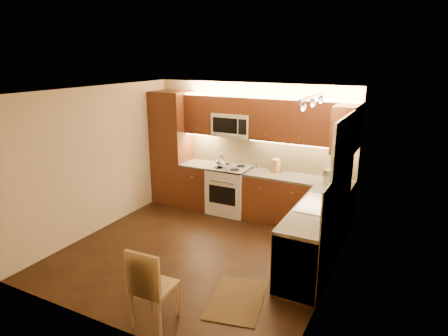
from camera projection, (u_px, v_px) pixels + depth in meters
The scene contains 37 objects.
floor at pixel (200, 251), 6.18m from camera, with size 4.00×4.00×0.01m, color black.
ceiling at pixel (197, 91), 5.48m from camera, with size 4.00×4.00×0.01m, color beige.
wall_back at pixel (251, 148), 7.54m from camera, with size 4.00×0.01×2.50m, color beige.
wall_front at pixel (101, 226), 4.12m from camera, with size 4.00×0.01×2.50m, color beige.
wall_left at pixel (98, 160), 6.71m from camera, with size 0.01×4.00×2.50m, color beige.
wall_right at pixel (334, 197), 4.96m from camera, with size 0.01×4.00×2.50m, color beige.
pantry at pixel (172, 148), 8.04m from camera, with size 0.70×0.60×2.30m, color #43200E.
base_cab_back_left at pixel (200, 186), 7.95m from camera, with size 0.62×0.60×0.86m, color #43200E.
counter_back_left at pixel (200, 164), 7.82m from camera, with size 0.62×0.60×0.04m, color #33302E.
base_cab_back_right at pixel (297, 202), 7.06m from camera, with size 1.92×0.60×0.86m, color #43200E.
counter_back_right at pixel (298, 178), 6.93m from camera, with size 1.92×0.60×0.04m, color #33302E.
base_cab_right at pixel (314, 238), 5.66m from camera, with size 0.60×2.00×0.86m, color #43200E.
counter_right at pixel (316, 210), 5.53m from camera, with size 0.60×2.00×0.04m, color #33302E.
dishwasher at pixel (300, 260), 5.06m from camera, with size 0.58×0.60×0.84m, color silver.
backsplash_back at pixel (268, 153), 7.39m from camera, with size 3.30×0.02×0.60m, color tan.
backsplash_right at pixel (339, 191), 5.32m from camera, with size 0.02×2.00×0.60m, color tan.
upper_cab_back_left at pixel (202, 114), 7.65m from camera, with size 0.62×0.35×0.75m, color #43200E.
upper_cab_back_right at pixel (303, 122), 6.76m from camera, with size 1.92×0.35×0.75m, color #43200E.
upper_cab_bridge at pixel (234, 105), 7.29m from camera, with size 0.76×0.35×0.31m, color #43200E.
upper_cab_right_corner at pixel (345, 130), 6.05m from camera, with size 0.35×0.50×0.75m, color #43200E.
stove at pixel (230, 190), 7.62m from camera, with size 0.76×0.65×0.92m, color silver, non-canonical shape.
microwave at pixel (233, 125), 7.38m from camera, with size 0.76×0.38×0.44m, color silver, non-canonical shape.
window_frame at pixel (343, 160), 5.33m from camera, with size 0.03×1.44×1.24m, color silver.
window_blinds at pixel (342, 160), 5.34m from camera, with size 0.02×1.36×1.16m, color silver.
sink at pixel (319, 200), 5.63m from camera, with size 0.52×0.86×0.15m, color silver, non-canonical shape.
faucet at pixel (332, 197), 5.53m from camera, with size 0.20×0.04×0.30m, color silver, non-canonical shape.
track_light_bar at pixel (313, 96), 5.16m from camera, with size 0.04×1.20×0.03m, color silver.
kettle at pixel (221, 161), 7.43m from camera, with size 0.20×0.20×0.24m, color silver, non-canonical shape.
toaster_oven at pixel (337, 176), 6.60m from camera, with size 0.38×0.29×0.23m, color silver.
knife_block at pixel (276, 166), 7.21m from camera, with size 0.11×0.18×0.25m, color #AC8D4D.
spice_jar_a at pixel (259, 166), 7.47m from camera, with size 0.04×0.04×0.10m, color silver.
spice_jar_b at pixel (270, 168), 7.33m from camera, with size 0.04×0.04×0.09m, color olive.
spice_jar_c at pixel (255, 166), 7.45m from camera, with size 0.04×0.04×0.09m, color silver.
spice_jar_d at pixel (281, 169), 7.24m from camera, with size 0.04×0.04×0.09m, color olive.
soap_bottle at pixel (339, 198), 5.69m from camera, with size 0.07×0.08×0.17m, color silver.
rug at pixel (237, 300), 4.94m from camera, with size 0.65×0.97×0.01m, color black.
dining_chair at pixel (154, 285), 4.41m from camera, with size 0.43×0.43×0.98m, color #AC8D4D, non-canonical shape.
Camera 1 is at (2.89, -4.78, 2.99)m, focal length 31.30 mm.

